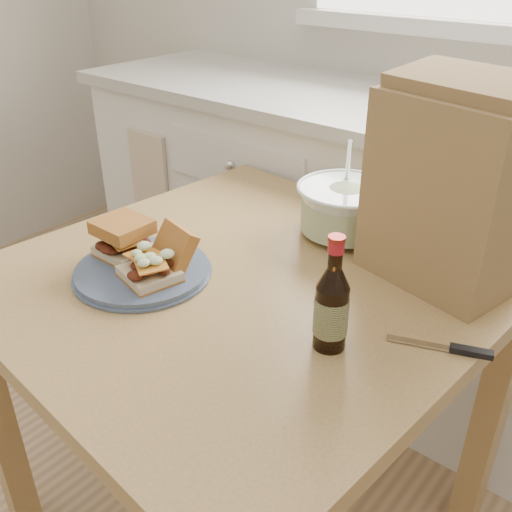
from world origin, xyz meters
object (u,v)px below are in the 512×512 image
Objects in this scene: dining_table at (243,321)px; paper_bag at (449,193)px; beer_bottle at (332,307)px; plate at (142,271)px; coleslaw_bowl at (345,211)px.

paper_bag is (0.30, 0.25, 0.29)m from dining_table.
dining_table is 0.33m from beer_bottle.
dining_table is 4.85× the size of beer_bottle.
paper_bag is (0.46, 0.37, 0.17)m from plate.
dining_table is at bearing -128.05° from paper_bag.
beer_bottle is 0.34m from paper_bag.
plate is (-0.16, -0.13, 0.12)m from dining_table.
coleslaw_bowl reaches higher than beer_bottle.
paper_bag reaches higher than beer_bottle.
beer_bottle is (0.20, -0.37, 0.02)m from coleslaw_bowl.
coleslaw_bowl is at bearing 62.69° from plate.
dining_table is at bearing -100.90° from coleslaw_bowl.
plate is at bearing -179.01° from beer_bottle.
paper_bag is at bearing -10.35° from coleslaw_bowl.
coleslaw_bowl is 0.42m from beer_bottle.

